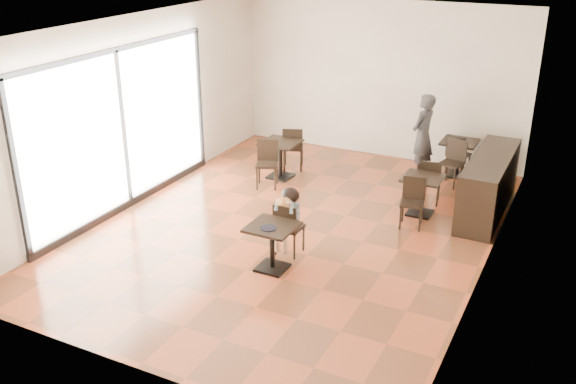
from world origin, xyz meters
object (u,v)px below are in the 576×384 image
Objects in this scene: adult_patron at (423,136)px; cafe_table_mid at (421,196)px; child_chair at (290,228)px; chair_left_a at (293,148)px; child at (290,221)px; chair_back_a at (458,155)px; cafe_table_left at (280,159)px; chair_back_b at (452,164)px; child_table at (272,247)px; cafe_table_back at (458,158)px; chair_mid_a at (430,181)px; chair_left_b at (267,165)px; chair_mid_b at (412,204)px.

adult_patron is 1.91m from cafe_table_mid.
child_chair is 0.94× the size of chair_left_a.
child is 3.58m from chair_left_a.
chair_back_a reaches higher than cafe_table_mid.
cafe_table_left is 3.22m from chair_back_b.
adult_patron reaches higher than chair_left_a.
child_table is 4.56m from chair_back_b.
chair_mid_a is (-0.14, -1.52, 0.05)m from cafe_table_back.
chair_left_b is at bearing 125.61° from child.
child_chair is at bearing 1.50° from adult_patron.
chair_left_b reaches higher than child_chair.
chair_left_a is (-2.89, 1.01, 0.10)m from cafe_table_mid.
adult_patron is (0.85, 4.00, 0.40)m from child_chair.
cafe_table_mid is 3.07m from chair_left_a.
adult_patron is at bearing 16.10° from chair_left_b.
child is 4.57m from chair_back_a.
chair_mid_b is 0.93× the size of chair_left_b.
cafe_table_mid is 0.79× the size of chair_back_a.
child_table is at bearing -95.72° from chair_back_b.
child_table is 0.78× the size of chair_left_a.
chair_mid_b is (0.00, -1.10, 0.00)m from chair_mid_a.
chair_mid_a is 0.93× the size of chair_left_b.
child_table is 0.80× the size of chair_back_a.
chair_mid_b is (1.36, 1.68, -0.11)m from child.
cafe_table_left is (-2.39, -1.31, -0.45)m from adult_patron.
chair_left_b is 1.03× the size of chair_back_a.
child_table is 0.80× the size of chair_back_b.
chair_back_b reaches higher than cafe_table_mid.
chair_mid_a reaches higher than cafe_table_back.
child_table is at bearing 58.00° from chair_mid_a.
cafe_table_mid is 0.83× the size of chair_mid_b.
cafe_table_mid is 0.93× the size of cafe_table_left.
chair_left_a reaches higher than chair_mid_a.
chair_left_a is (-2.89, 0.46, 0.03)m from chair_mid_a.
chair_mid_b is at bearing 129.76° from chair_left_a.
chair_left_b reaches higher than chair_back_b.
child_table is 5.09m from chair_back_a.
child_table is at bearing -90.00° from child.
cafe_table_back is (3.04, 1.61, -0.01)m from cafe_table_left.
child_chair is 1.13× the size of cafe_table_left.
chair_mid_b is at bearing 25.89° from adult_patron.
chair_mid_a is 0.93× the size of chair_left_a.
child is 1.28× the size of chair_mid_b.
adult_patron is 2.41m from chair_mid_b.
chair_left_b reaches higher than chair_back_a.
cafe_table_left is at bearing -151.98° from cafe_table_back.
chair_mid_a is (0.51, -1.22, -0.40)m from adult_patron.
cafe_table_left is at bearing -147.11° from chair_back_b.
child_chair is 2.63m from chair_left_b.
cafe_table_back is (1.50, 4.30, -0.16)m from child.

